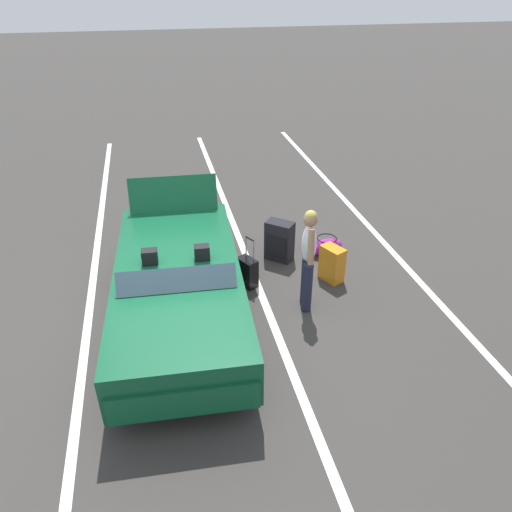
{
  "coord_description": "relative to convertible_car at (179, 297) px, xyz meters",
  "views": [
    {
      "loc": [
        5.8,
        -0.15,
        4.57
      ],
      "look_at": [
        -0.41,
        1.23,
        0.75
      ],
      "focal_mm": 33.82,
      "sensor_mm": 36.0,
      "label": 1
    }
  ],
  "objects": [
    {
      "name": "ground_plane",
      "position": [
        -0.2,
        0.01,
        -0.59
      ],
      "size": [
        80.0,
        80.0,
        0.0
      ],
      "primitive_type": "plane",
      "color": "#383533"
    },
    {
      "name": "lot_line_near",
      "position": [
        -0.2,
        -1.37,
        -0.59
      ],
      "size": [
        18.0,
        0.12,
        0.01
      ],
      "primitive_type": "cube",
      "color": "silver",
      "rests_on": "ground_plane"
    },
    {
      "name": "lot_line_mid",
      "position": [
        -0.2,
        1.33,
        -0.59
      ],
      "size": [
        18.0,
        0.12,
        0.01
      ],
      "primitive_type": "cube",
      "color": "silver",
      "rests_on": "ground_plane"
    },
    {
      "name": "lot_line_far",
      "position": [
        -0.2,
        4.03,
        -0.59
      ],
      "size": [
        18.0,
        0.12,
        0.01
      ],
      "primitive_type": "cube",
      "color": "silver",
      "rests_on": "ground_plane"
    },
    {
      "name": "convertible_car",
      "position": [
        0.0,
        0.0,
        0.0
      ],
      "size": [
        4.23,
        2.02,
        1.53
      ],
      "rotation": [
        0.0,
        0.0,
        -0.06
      ],
      "color": "#0F4C2D",
      "rests_on": "ground_plane"
    },
    {
      "name": "suitcase_large_black",
      "position": [
        -1.64,
        1.9,
        -0.22
      ],
      "size": [
        0.52,
        0.55,
        0.74
      ],
      "rotation": [
        0.0,
        0.0,
        5.57
      ],
      "color": "black",
      "rests_on": "ground_plane"
    },
    {
      "name": "suitcase_medium_bright",
      "position": [
        -0.8,
        2.58,
        -0.28
      ],
      "size": [
        0.46,
        0.39,
        0.62
      ],
      "rotation": [
        0.0,
        0.0,
        2.01
      ],
      "color": "orange",
      "rests_on": "ground_plane"
    },
    {
      "name": "suitcase_small_carryon",
      "position": [
        -0.94,
        1.17,
        -0.34
      ],
      "size": [
        0.39,
        0.34,
        0.88
      ],
      "rotation": [
        0.0,
        0.0,
        5.21
      ],
      "color": "black",
      "rests_on": "ground_plane"
    },
    {
      "name": "duffel_bag",
      "position": [
        -1.61,
        2.78,
        -0.43
      ],
      "size": [
        0.43,
        0.68,
        0.34
      ],
      "rotation": [
        0.0,
        0.0,
        1.73
      ],
      "color": "#991E8C",
      "rests_on": "ground_plane"
    },
    {
      "name": "traveler_person",
      "position": [
        -0.17,
        1.93,
        0.34
      ],
      "size": [
        0.61,
        0.28,
        1.65
      ],
      "rotation": [
        0.0,
        0.0,
        -1.77
      ],
      "color": "#1E2338",
      "rests_on": "ground_plane"
    }
  ]
}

